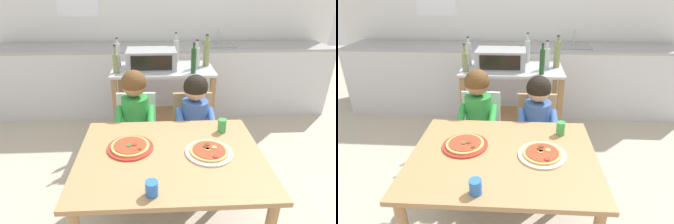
# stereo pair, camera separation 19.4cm
# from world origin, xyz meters

# --- Properties ---
(ground_plane) EXTENTS (10.42, 10.42, 0.00)m
(ground_plane) POSITION_xyz_m (0.00, 1.04, 0.00)
(ground_plane) COLOR #B7AD99
(back_wall_tiled) EXTENTS (5.00, 0.13, 2.70)m
(back_wall_tiled) POSITION_xyz_m (-0.00, 2.66, 1.35)
(back_wall_tiled) COLOR white
(back_wall_tiled) RESTS_ON ground
(kitchen_counter) EXTENTS (4.50, 0.60, 1.11)m
(kitchen_counter) POSITION_xyz_m (0.00, 2.25, 0.46)
(kitchen_counter) COLOR silver
(kitchen_counter) RESTS_ON ground
(kitchen_island_cart) EXTENTS (1.05, 0.58, 0.88)m
(kitchen_island_cart) POSITION_xyz_m (0.00, 1.38, 0.59)
(kitchen_island_cart) COLOR #B7BABF
(kitchen_island_cart) RESTS_ON ground
(toaster_oven) EXTENTS (0.50, 0.33, 0.19)m
(toaster_oven) POSITION_xyz_m (-0.11, 1.38, 0.97)
(toaster_oven) COLOR #999BA0
(toaster_oven) RESTS_ON kitchen_island_cart
(bottle_brown_beer) EXTENTS (0.05, 0.05, 0.30)m
(bottle_brown_beer) POSITION_xyz_m (0.29, 1.18, 1.00)
(bottle_brown_beer) COLOR #1E4723
(bottle_brown_beer) RESTS_ON kitchen_island_cart
(bottle_tall_green_wine) EXTENTS (0.06, 0.06, 0.29)m
(bottle_tall_green_wine) POSITION_xyz_m (0.35, 1.36, 0.99)
(bottle_tall_green_wine) COLOR #ADB7B2
(bottle_tall_green_wine) RESTS_ON kitchen_island_cart
(bottle_dark_olive_oil) EXTENTS (0.06, 0.06, 0.32)m
(bottle_dark_olive_oil) POSITION_xyz_m (0.16, 1.60, 1.00)
(bottle_dark_olive_oil) COLOR #ADB7B2
(bottle_dark_olive_oil) RESTS_ON kitchen_island_cart
(bottle_squat_spirits) EXTENTS (0.06, 0.06, 0.28)m
(bottle_squat_spirits) POSITION_xyz_m (-0.46, 1.23, 0.98)
(bottle_squat_spirits) COLOR olive
(bottle_squat_spirits) RESTS_ON kitchen_island_cart
(bottle_slim_sauce) EXTENTS (0.07, 0.07, 0.33)m
(bottle_slim_sauce) POSITION_xyz_m (0.46, 1.43, 1.02)
(bottle_slim_sauce) COLOR olive
(bottle_slim_sauce) RESTS_ON kitchen_island_cart
(bottle_clear_vinegar) EXTENTS (0.05, 0.05, 0.30)m
(bottle_clear_vinegar) POSITION_xyz_m (-0.46, 1.43, 1.01)
(bottle_clear_vinegar) COLOR #ADB7B2
(bottle_clear_vinegar) RESTS_ON kitchen_island_cart
(dining_table) EXTENTS (1.16, 0.90, 0.73)m
(dining_table) POSITION_xyz_m (0.00, 0.00, 0.62)
(dining_table) COLOR #AD7F51
(dining_table) RESTS_ON ground
(dining_chair_left) EXTENTS (0.36, 0.36, 0.81)m
(dining_chair_left) POSITION_xyz_m (-0.25, 0.72, 0.48)
(dining_chair_left) COLOR silver
(dining_chair_left) RESTS_ON ground
(dining_chair_right) EXTENTS (0.36, 0.36, 0.81)m
(dining_chair_right) POSITION_xyz_m (0.24, 0.70, 0.48)
(dining_chair_right) COLOR tan
(dining_chair_right) RESTS_ON ground
(child_in_green_shirt) EXTENTS (0.32, 0.42, 1.05)m
(child_in_green_shirt) POSITION_xyz_m (-0.25, 0.61, 0.69)
(child_in_green_shirt) COLOR #424C6B
(child_in_green_shirt) RESTS_ON ground
(child_in_blue_striped_shirt) EXTENTS (0.32, 0.42, 1.02)m
(child_in_blue_striped_shirt) POSITION_xyz_m (0.24, 0.58, 0.67)
(child_in_blue_striped_shirt) COLOR #424C6B
(child_in_blue_striped_shirt) RESTS_ON ground
(pizza_plate_red_rimmed) EXTENTS (0.30, 0.30, 0.03)m
(pizza_plate_red_rimmed) POSITION_xyz_m (-0.25, 0.08, 0.74)
(pizza_plate_red_rimmed) COLOR red
(pizza_plate_red_rimmed) RESTS_ON dining_table
(pizza_plate_cream) EXTENTS (0.30, 0.30, 0.03)m
(pizza_plate_cream) POSITION_xyz_m (0.24, -0.00, 0.74)
(pizza_plate_cream) COLOR beige
(pizza_plate_cream) RESTS_ON dining_table
(drinking_cup_blue) EXTENTS (0.07, 0.07, 0.08)m
(drinking_cup_blue) POSITION_xyz_m (-0.12, -0.36, 0.77)
(drinking_cup_blue) COLOR blue
(drinking_cup_blue) RESTS_ON dining_table
(drinking_cup_green) EXTENTS (0.06, 0.06, 0.10)m
(drinking_cup_green) POSITION_xyz_m (0.38, 0.27, 0.78)
(drinking_cup_green) COLOR green
(drinking_cup_green) RESTS_ON dining_table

